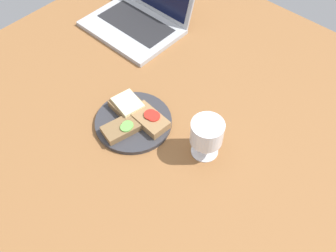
% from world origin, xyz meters
% --- Properties ---
extents(wooden_table, '(1.40, 1.40, 0.03)m').
position_xyz_m(wooden_table, '(0.00, 0.00, 0.01)').
color(wooden_table, brown).
rests_on(wooden_table, ground).
extents(plate, '(0.22, 0.22, 0.01)m').
position_xyz_m(plate, '(-0.04, -0.08, 0.04)').
color(plate, '#333338').
rests_on(plate, wooden_table).
extents(sandwich_with_tomato, '(0.12, 0.07, 0.03)m').
position_xyz_m(sandwich_with_tomato, '(0.00, -0.05, 0.06)').
color(sandwich_with_tomato, '#937047').
rests_on(sandwich_with_tomato, plate).
extents(sandwich_with_cheese, '(0.10, 0.09, 0.03)m').
position_xyz_m(sandwich_with_cheese, '(-0.08, -0.06, 0.06)').
color(sandwich_with_cheese, brown).
rests_on(sandwich_with_cheese, plate).
extents(sandwich_with_cucumber, '(0.08, 0.12, 0.03)m').
position_xyz_m(sandwich_with_cucumber, '(-0.04, -0.12, 0.05)').
color(sandwich_with_cucumber, brown).
rests_on(sandwich_with_cucumber, plate).
extents(wine_glass, '(0.09, 0.09, 0.12)m').
position_xyz_m(wine_glass, '(0.17, -0.01, 0.11)').
color(wine_glass, white).
rests_on(wine_glass, wooden_table).
extents(laptop, '(0.33, 0.29, 0.20)m').
position_xyz_m(laptop, '(-0.35, 0.26, 0.07)').
color(laptop, '#ADAFB5').
rests_on(laptop, wooden_table).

